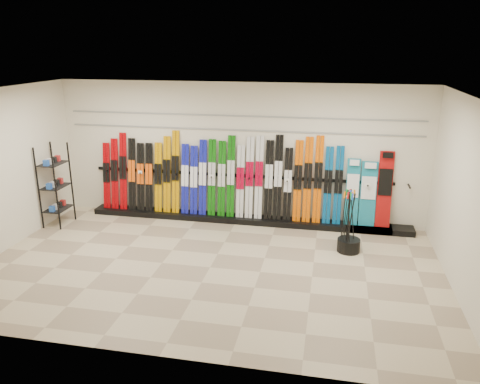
# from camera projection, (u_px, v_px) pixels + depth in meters

# --- Properties ---
(floor) EXTENTS (8.00, 8.00, 0.00)m
(floor) POSITION_uv_depth(u_px,v_px,m) (210.00, 267.00, 8.21)
(floor) COLOR gray
(floor) RESTS_ON ground
(back_wall) EXTENTS (8.00, 0.00, 8.00)m
(back_wall) POSITION_uv_depth(u_px,v_px,m) (238.00, 153.00, 10.09)
(back_wall) COLOR beige
(back_wall) RESTS_ON floor
(right_wall) EXTENTS (0.00, 5.00, 5.00)m
(right_wall) POSITION_uv_depth(u_px,v_px,m) (466.00, 201.00, 7.01)
(right_wall) COLOR beige
(right_wall) RESTS_ON floor
(ceiling) EXTENTS (8.00, 8.00, 0.00)m
(ceiling) POSITION_uv_depth(u_px,v_px,m) (206.00, 94.00, 7.30)
(ceiling) COLOR silver
(ceiling) RESTS_ON back_wall
(ski_rack_base) EXTENTS (8.00, 0.40, 0.12)m
(ski_rack_base) POSITION_uv_depth(u_px,v_px,m) (246.00, 219.00, 10.28)
(ski_rack_base) COLOR black
(ski_rack_base) RESTS_ON floor
(skis) EXTENTS (5.38, 0.27, 1.83)m
(skis) POSITION_uv_depth(u_px,v_px,m) (219.00, 178.00, 10.19)
(skis) COLOR #9D0005
(skis) RESTS_ON ski_rack_base
(snowboards) EXTENTS (0.92, 0.24, 1.57)m
(snowboards) POSITION_uv_depth(u_px,v_px,m) (369.00, 192.00, 9.63)
(snowboards) COLOR #14728C
(snowboards) RESTS_ON ski_rack_base
(accessory_rack) EXTENTS (0.40, 0.60, 1.75)m
(accessory_rack) POSITION_uv_depth(u_px,v_px,m) (55.00, 185.00, 9.94)
(accessory_rack) COLOR black
(accessory_rack) RESTS_ON floor
(pole_bin) EXTENTS (0.43, 0.43, 0.25)m
(pole_bin) POSITION_uv_depth(u_px,v_px,m) (349.00, 245.00, 8.81)
(pole_bin) COLOR black
(pole_bin) RESTS_ON floor
(ski_poles) EXTENTS (0.29, 0.33, 1.18)m
(ski_poles) POSITION_uv_depth(u_px,v_px,m) (348.00, 222.00, 8.64)
(ski_poles) COLOR black
(ski_poles) RESTS_ON pole_bin
(slatwall_rail_0) EXTENTS (7.60, 0.02, 0.03)m
(slatwall_rail_0) POSITION_uv_depth(u_px,v_px,m) (238.00, 130.00, 9.92)
(slatwall_rail_0) COLOR gray
(slatwall_rail_0) RESTS_ON back_wall
(slatwall_rail_1) EXTENTS (7.60, 0.02, 0.03)m
(slatwall_rail_1) POSITION_uv_depth(u_px,v_px,m) (238.00, 116.00, 9.83)
(slatwall_rail_1) COLOR gray
(slatwall_rail_1) RESTS_ON back_wall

